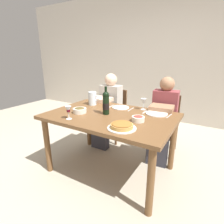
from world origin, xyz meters
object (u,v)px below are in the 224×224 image
Objects in this scene: water_pitcher at (93,99)px; diner_left at (107,108)px; chair_left at (114,111)px; dinner_plate_left_setting at (157,114)px; wine_glass_left_diner at (143,102)px; dining_table at (110,122)px; salad_bowl at (138,118)px; wine_glass_right_diner at (68,110)px; wine_bottle at (106,103)px; diner_right at (163,117)px; baked_tart at (122,126)px; olive_bowl at (80,110)px; chair_right at (165,120)px; dinner_plate_right_setting at (121,108)px.

diner_left is (0.00, 0.39, -0.23)m from water_pitcher.
diner_left is (0.00, -0.24, 0.12)m from chair_left.
dinner_plate_left_setting is (0.92, 0.04, -0.08)m from water_pitcher.
dining_table is at bearing -123.36° from wine_glass_left_diner.
wine_glass_right_diner is at bearing -154.91° from salad_bowl.
wine_bottle is 2.27× the size of wine_glass_left_diner.
wine_glass_right_diner is at bearing 47.78° from diner_right.
salad_bowl is 0.73m from diner_right.
wine_bottle is 0.49m from baked_tart.
wine_bottle is at bearing -33.99° from water_pitcher.
olive_bowl is at bearing -160.25° from dining_table.
dining_table is 1.72× the size of chair_right.
dining_table is 4.48× the size of wine_bottle.
diner_left is (-0.45, 0.64, -0.05)m from dining_table.
olive_bowl is 1.12× the size of wine_glass_left_diner.
water_pitcher is 0.45m from diner_left.
wine_bottle reaches higher than olive_bowl.
wine_glass_right_diner reaches higher than dining_table.
diner_right is at bearing 83.01° from salad_bowl.
water_pitcher reaches higher than dinner_plate_right_setting.
wine_bottle is at bearing 175.06° from salad_bowl.
wine_glass_right_diner is 1.31m from diner_right.
dinner_plate_left_setting is at bearing 159.07° from diner_left.
baked_tart is 0.72m from dinner_plate_right_setting.
salad_bowl is at bearing -75.47° from wine_glass_left_diner.
chair_right reaches higher than dinner_plate_right_setting.
diner_right is at bearing 23.31° from water_pitcher.
baked_tart is 1.71× the size of olive_bowl.
diner_left is (-0.39, 0.65, -0.28)m from wine_bottle.
baked_tart is at bearing -61.12° from dinner_plate_right_setting.
dinner_plate_left_setting is (0.15, 0.61, -0.02)m from baked_tart.
chair_left is at bearing 113.90° from wine_bottle.
dinner_plate_left_setting is 0.99m from diner_left.
wine_bottle is 0.29× the size of diner_left.
salad_bowl is (0.43, -0.04, -0.11)m from wine_bottle.
water_pitcher is (-0.45, 0.26, 0.17)m from dining_table.
wine_bottle is 1.81× the size of water_pitcher.
wine_glass_right_diner is 0.17× the size of chair_left.
wine_glass_left_diner and wine_glass_right_diner have the same top height.
wine_glass_left_diner is (0.32, 0.41, -0.03)m from wine_bottle.
chair_right reaches higher than dinner_plate_left_setting.
dining_table is 0.79m from diner_left.
olive_bowl is 0.26m from wine_glass_right_diner.
wine_bottle is 0.38× the size of chair_right.
baked_tart is 0.72m from wine_glass_left_diner.
wine_bottle is at bearing 120.64° from diner_left.
diner_right is (-0.01, 0.35, -0.15)m from dinner_plate_left_setting.
dinner_plate_right_setting is at bearing 141.40° from diner_left.
wine_bottle is 0.81m from diner_left.
water_pitcher reaches higher than dinner_plate_left_setting.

